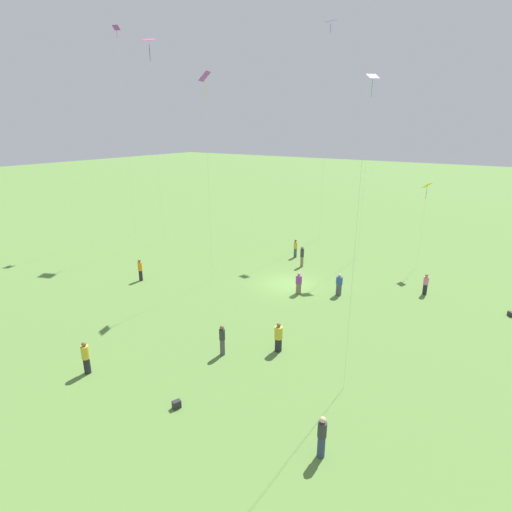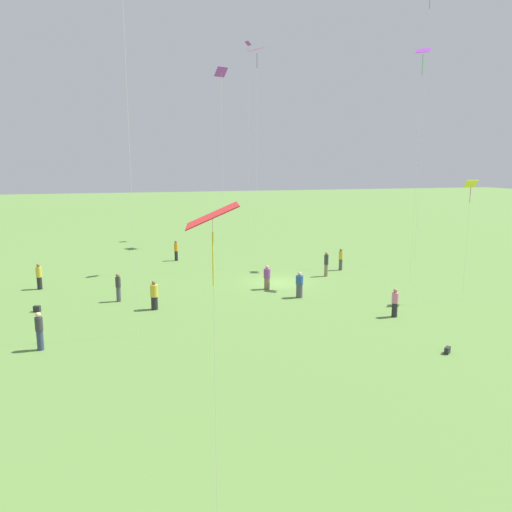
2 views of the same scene
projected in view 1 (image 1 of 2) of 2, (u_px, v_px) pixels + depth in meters
name	position (u px, v px, depth m)	size (l,w,h in m)	color
ground_plane	(289.00, 284.00, 31.82)	(240.00, 240.00, 0.00)	#5B843D
person_0	(222.00, 340.00, 21.75)	(0.46, 0.46, 1.78)	#4C4C51
person_1	(299.00, 283.00, 29.79)	(0.65, 0.65, 1.66)	#847056
person_2	(302.00, 256.00, 35.43)	(0.46, 0.46, 1.90)	#847056
person_3	(295.00, 248.00, 37.99)	(0.38, 0.38, 1.76)	#4C4C51
person_4	(339.00, 285.00, 29.48)	(0.64, 0.64, 1.69)	#4C4C51
person_5	(322.00, 437.00, 14.97)	(0.49, 0.49, 1.81)	#333D5B
person_6	(426.00, 284.00, 29.61)	(0.51, 0.51, 1.63)	#232328
person_7	(278.00, 337.00, 22.12)	(0.52, 0.52, 1.74)	#232328
person_8	(86.00, 358.00, 20.11)	(0.52, 0.52, 1.79)	#232328
person_9	(140.00, 270.00, 32.26)	(0.48, 0.48, 1.80)	#232328
kite_1	(205.00, 88.00, 28.06)	(0.90, 1.06, 15.63)	purple
kite_2	(119.00, 55.00, 40.86)	(0.79, 0.73, 21.60)	purple
kite_3	(330.00, 42.00, 38.41)	(0.97, 0.95, 21.61)	blue
kite_4	(372.00, 87.00, 33.40)	(1.19, 1.20, 16.14)	purple
kite_6	(149.00, 48.00, 37.91)	(1.65, 1.62, 19.94)	#E54C99
kite_8	(427.00, 189.00, 33.39)	(0.73, 0.81, 7.50)	yellow
picnic_bag_0	(177.00, 404.00, 17.81)	(0.36, 0.44, 0.36)	#262628
picnic_bag_1	(510.00, 314.00, 26.42)	(0.38, 0.42, 0.30)	#262628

